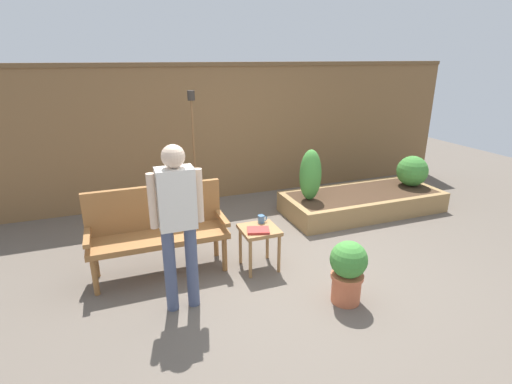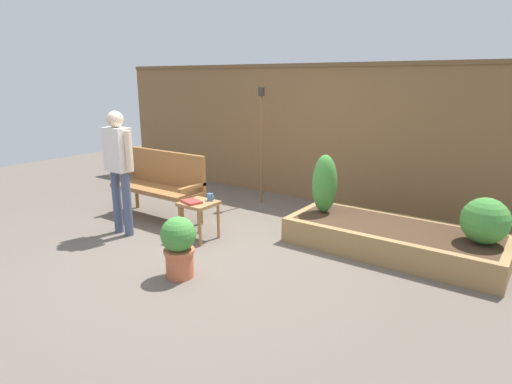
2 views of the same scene
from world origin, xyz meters
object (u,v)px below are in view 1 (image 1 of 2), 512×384
object	(u,v)px
cup_on_table	(261,219)
potted_boxwood	(348,269)
tiki_torch	(193,133)
person_by_bench	(177,215)
book_on_table	(258,230)
side_table	(259,235)
garden_bench	(157,224)
shrub_near_bench	(310,175)
shrub_far_corner	(412,171)

from	to	relation	value
cup_on_table	potted_boxwood	bearing A→B (deg)	-64.97
tiki_torch	person_by_bench	xyz separation A→B (m)	(-0.62, -2.20, -0.29)
book_on_table	potted_boxwood	distance (m)	1.02
side_table	person_by_bench	distance (m)	1.15
garden_bench	side_table	size ratio (longest dim) A/B	3.00
cup_on_table	book_on_table	xyz separation A→B (m)	(-0.12, -0.20, -0.03)
shrub_near_bench	person_by_bench	xyz separation A→B (m)	(-2.10, -1.45, 0.27)
side_table	shrub_far_corner	bearing A→B (deg)	19.13
garden_bench	shrub_near_bench	xyz separation A→B (m)	(2.21, 0.68, 0.12)
shrub_far_corner	tiki_torch	xyz separation A→B (m)	(-3.29, 0.75, 0.69)
side_table	tiki_torch	xyz separation A→B (m)	(-0.31, 1.78, 0.83)
garden_bench	shrub_far_corner	bearing A→B (deg)	9.63
cup_on_table	book_on_table	size ratio (longest dim) A/B	0.47
garden_bench	side_table	distance (m)	1.11
potted_boxwood	person_by_bench	bearing A→B (deg)	162.36
side_table	potted_boxwood	xyz separation A→B (m)	(0.55, -0.89, -0.05)
potted_boxwood	person_by_bench	size ratio (longest dim) A/B	0.40
garden_bench	potted_boxwood	xyz separation A→B (m)	(1.59, -1.24, -0.20)
book_on_table	shrub_far_corner	size ratio (longest dim) A/B	0.49
book_on_table	potted_boxwood	xyz separation A→B (m)	(0.59, -0.81, -0.15)
garden_bench	side_table	bearing A→B (deg)	-18.70
potted_boxwood	shrub_near_bench	size ratio (longest dim) A/B	0.86
potted_boxwood	shrub_far_corner	world-z (taller)	shrub_far_corner
garden_bench	cup_on_table	world-z (taller)	garden_bench
shrub_near_bench	garden_bench	bearing A→B (deg)	-162.83
garden_bench	shrub_far_corner	world-z (taller)	garden_bench
side_table	cup_on_table	bearing A→B (deg)	59.79
book_on_table	shrub_near_bench	world-z (taller)	shrub_near_bench
book_on_table	shrub_far_corner	xyz separation A→B (m)	(3.02, 1.11, 0.05)
shrub_near_bench	person_by_bench	world-z (taller)	person_by_bench
tiki_torch	shrub_near_bench	bearing A→B (deg)	-26.81
shrub_far_corner	person_by_bench	distance (m)	4.19
cup_on_table	shrub_far_corner	xyz separation A→B (m)	(2.90, 0.90, 0.01)
cup_on_table	person_by_bench	xyz separation A→B (m)	(-1.00, -0.55, 0.41)
garden_bench	tiki_torch	xyz separation A→B (m)	(0.73, 1.43, 0.68)
side_table	cup_on_table	world-z (taller)	cup_on_table
potted_boxwood	side_table	bearing A→B (deg)	121.77
garden_bench	cup_on_table	distance (m)	1.13
cup_on_table	shrub_near_bench	xyz separation A→B (m)	(1.09, 0.90, 0.14)
shrub_near_bench	person_by_bench	size ratio (longest dim) A/B	0.47
garden_bench	person_by_bench	xyz separation A→B (m)	(0.11, -0.77, 0.39)
side_table	person_by_bench	bearing A→B (deg)	-155.78
side_table	potted_boxwood	world-z (taller)	potted_boxwood
side_table	potted_boxwood	size ratio (longest dim) A/B	0.76
shrub_near_bench	tiki_torch	size ratio (longest dim) A/B	0.41
shrub_far_corner	person_by_bench	world-z (taller)	person_by_bench
person_by_bench	shrub_near_bench	bearing A→B (deg)	34.67
side_table	tiki_torch	size ratio (longest dim) A/B	0.27
shrub_near_bench	tiki_torch	distance (m)	1.75
garden_bench	cup_on_table	xyz separation A→B (m)	(1.11, -0.22, -0.02)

